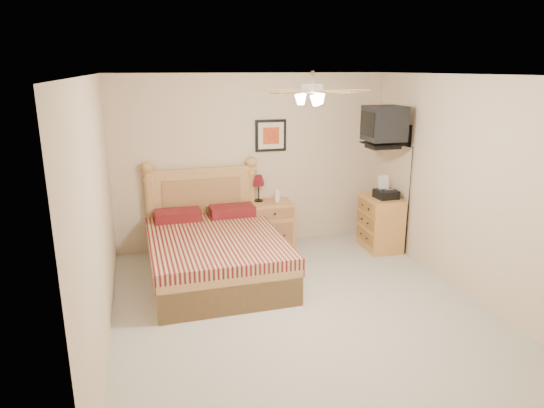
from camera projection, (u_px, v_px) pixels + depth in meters
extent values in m
plane|color=#AAA69A|center=(301.00, 310.00, 5.31)|extent=(4.50, 4.50, 0.00)
cube|color=white|center=(305.00, 75.00, 4.64)|extent=(4.00, 4.50, 0.04)
cube|color=beige|center=(253.00, 161.00, 7.06)|extent=(4.00, 0.04, 2.50)
cube|color=beige|center=(427.00, 297.00, 2.89)|extent=(4.00, 0.04, 2.50)
cube|color=beige|center=(98.00, 216.00, 4.46)|extent=(0.04, 4.50, 2.50)
cube|color=beige|center=(470.00, 188.00, 5.49)|extent=(0.04, 4.50, 2.50)
cube|color=#AA6A36|center=(270.00, 224.00, 7.13)|extent=(0.64, 0.48, 0.69)
imported|color=silver|center=(277.00, 194.00, 7.03)|extent=(0.10, 0.10, 0.22)
cube|color=black|center=(271.00, 136.00, 7.01)|extent=(0.46, 0.04, 0.46)
cube|color=#BD703C|center=(380.00, 223.00, 7.05)|extent=(0.50, 0.69, 0.78)
imported|color=#B7AB92|center=(375.00, 192.00, 7.18)|extent=(0.22, 0.27, 0.02)
imported|color=#9D9479|center=(377.00, 190.00, 7.18)|extent=(0.22, 0.29, 0.02)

